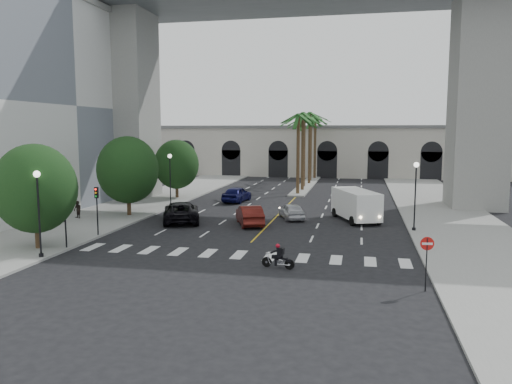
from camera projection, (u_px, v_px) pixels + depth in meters
name	position (u px, v px, depth m)	size (l,w,h in m)	color
ground	(244.00, 249.00, 32.55)	(140.00, 140.00, 0.00)	black
sidewalk_left	(133.00, 207.00, 50.17)	(8.00, 100.00, 0.15)	gray
sidewalk_right	(448.00, 217.00, 44.06)	(8.00, 100.00, 0.15)	gray
median	(307.00, 185.00, 69.45)	(2.00, 24.00, 0.20)	gray
building_left	(2.00, 103.00, 48.44)	(16.50, 32.50, 20.60)	silver
pier_building	(317.00, 150.00, 85.44)	(71.00, 10.50, 8.50)	beige
bridge	(325.00, 24.00, 50.94)	(75.00, 13.00, 26.00)	gray
palm_a	(298.00, 118.00, 58.63)	(3.20, 3.20, 10.30)	#47331E
palm_b	(303.00, 117.00, 62.46)	(3.20, 3.20, 10.60)	#47331E
palm_c	(304.00, 121.00, 66.46)	(3.20, 3.20, 10.10)	#47331E
palm_d	(310.00, 116.00, 70.18)	(3.20, 3.20, 10.90)	#47331E
palm_e	(311.00, 120.00, 74.17)	(3.20, 3.20, 10.40)	#47331E
palm_f	(315.00, 119.00, 77.96)	(3.20, 3.20, 10.70)	#47331E
street_tree_near	(35.00, 189.00, 31.79)	(5.20, 5.20, 6.89)	#382616
street_tree_mid	(128.00, 170.00, 44.40)	(5.44, 5.44, 7.21)	#382616
street_tree_far	(176.00, 164.00, 56.09)	(5.04, 5.04, 6.68)	#382616
lamp_post_left_near	(39.00, 206.00, 29.63)	(0.40, 0.40, 5.35)	black
lamp_post_left_far	(170.00, 175.00, 50.02)	(0.40, 0.40, 5.35)	black
lamp_post_right	(415.00, 190.00, 37.60)	(0.40, 0.40, 5.35)	black
traffic_signal_near	(65.00, 212.00, 32.12)	(0.25, 0.18, 3.65)	black
traffic_signal_far	(97.00, 203.00, 36.01)	(0.25, 0.18, 3.65)	black
motorcycle_rider	(279.00, 257.00, 27.98)	(1.93, 0.61, 1.41)	black
car_a	(292.00, 211.00, 43.57)	(1.66, 4.14, 1.41)	silver
car_b	(250.00, 215.00, 40.82)	(1.72, 4.94, 1.63)	#511410
car_c	(181.00, 212.00, 42.20)	(2.86, 6.21, 1.72)	black
car_d	(353.00, 200.00, 50.68)	(1.91, 4.69, 1.36)	slate
car_e	(237.00, 194.00, 53.97)	(1.99, 4.93, 1.68)	#10114A
cargo_van	(356.00, 204.00, 42.55)	(4.43, 6.57, 2.62)	white
pedestrian_a	(62.00, 212.00, 41.26)	(0.64, 0.42, 1.74)	black
pedestrian_b	(78.00, 210.00, 43.06)	(0.74, 0.58, 1.52)	black
do_not_enter_sign	(427.00, 252.00, 23.81)	(0.66, 0.11, 2.68)	black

